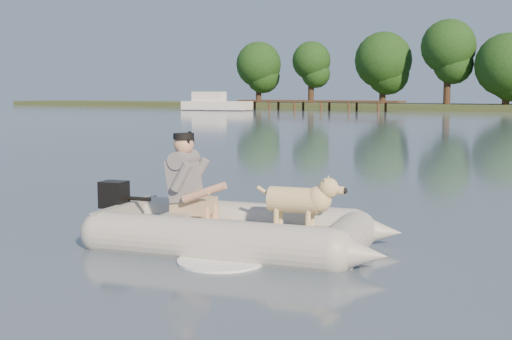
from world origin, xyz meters
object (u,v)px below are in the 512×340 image
Objects in this scene: dock at (316,105)px; dog at (294,204)px; cabin_cruiser at (217,101)px; man at (186,177)px; dinghy at (239,196)px.

dock is 19.83× the size of dog.
man is at bearing -64.53° from cabin_cruiser.
man is 1.33m from dog.
man reaches higher than dinghy.
dock is at bearing 103.37° from dinghy.
dog is 0.13× the size of cabin_cruiser.
cabin_cruiser reaches higher than dog.
man is at bearing 180.00° from dog.
man is (25.74, -51.51, 0.24)m from dock.
man reaches higher than dog.
cabin_cruiser is at bearing -146.77° from dock.
dog is at bearing -63.33° from cabin_cruiser.
dog is (27.01, -51.20, -0.02)m from dock.
cabin_cruiser reaches higher than dinghy.
man is at bearing 175.76° from dinghy.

